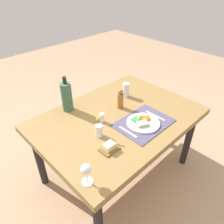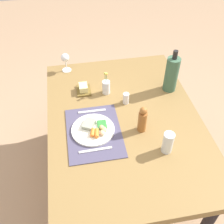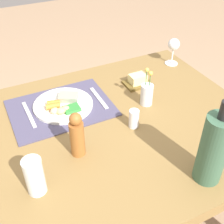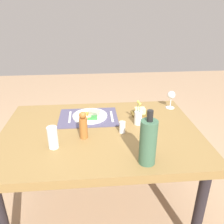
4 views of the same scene
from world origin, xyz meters
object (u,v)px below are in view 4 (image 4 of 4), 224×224
dining_table (101,139)px  knife (70,117)px  dinner_plate (90,116)px  salt_shaker (122,127)px  flower_vase (138,117)px  butter_dish (140,112)px  water_tumbler (53,139)px  fork (112,116)px  wine_glass (171,96)px  cooler_bottle (148,142)px  pepper_mill (83,126)px

dining_table → knife: size_ratio=7.10×
dinner_plate → salt_shaker: bearing=131.3°
flower_vase → salt_shaker: 0.18m
dining_table → butter_dish: (-0.33, -0.23, 0.10)m
dining_table → water_tumbler: size_ratio=9.82×
dinner_plate → flower_vase: (-0.35, 0.14, 0.04)m
fork → wine_glass: bearing=-164.3°
dinner_plate → flower_vase: 0.38m
knife → flower_vase: flower_vase is taller
dinner_plate → cooler_bottle: 0.68m
cooler_bottle → fork: bearing=-76.2°
knife → water_tumbler: 0.42m
water_tumbler → flower_vase: bearing=-155.7°
dining_table → knife: 0.33m
butter_dish → wine_glass: (-0.28, -0.11, 0.09)m
flower_vase → water_tumbler: 0.63m
flower_vase → dinner_plate: bearing=-21.1°
fork → flower_vase: bearing=145.7°
knife → cooler_bottle: cooler_bottle is taller
cooler_bottle → water_tumbler: size_ratio=2.27×
water_tumbler → salt_shaker: bearing=-162.0°
dinner_plate → salt_shaker: size_ratio=3.29×
dinner_plate → flower_vase: flower_vase is taller
dinner_plate → wine_glass: size_ratio=1.79×
cooler_bottle → knife: bearing=-52.3°
dining_table → cooler_bottle: bearing=122.1°
flower_vase → salt_shaker: bearing=41.3°
salt_shaker → dinner_plate: bearing=-48.7°
cooler_bottle → flower_vase: size_ratio=1.73×
knife → fork: bearing=175.4°
wine_glass → flower_vase: (0.33, 0.27, -0.05)m
fork → flower_vase: (-0.18, 0.13, 0.05)m
knife → flower_vase: (-0.51, 0.15, 0.05)m
wine_glass → salt_shaker: 0.60m
dining_table → salt_shaker: 0.19m
salt_shaker → wine_glass: bearing=-140.4°
pepper_mill → butter_dish: bearing=-144.1°
salt_shaker → water_tumbler: bearing=18.0°
wine_glass → water_tumbler: size_ratio=1.06×
salt_shaker → flower_vase: bearing=-138.7°
knife → butter_dish: (-0.55, -0.01, 0.01)m
knife → wine_glass: bearing=-173.0°
dining_table → wine_glass: bearing=-150.9°
dinner_plate → knife: 0.15m
dinner_plate → water_tumbler: (0.22, 0.40, 0.04)m
fork → butter_dish: 0.23m
cooler_bottle → water_tumbler: bearing=-20.4°
knife → butter_dish: size_ratio=1.50×
fork → cooler_bottle: (-0.14, 0.59, 0.13)m
butter_dish → cooler_bottle: bearing=82.1°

